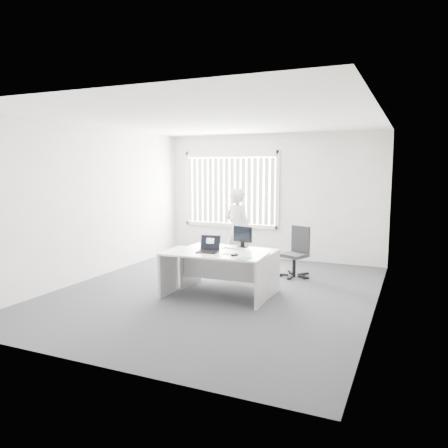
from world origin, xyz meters
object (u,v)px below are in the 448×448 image
at_px(office_chair, 296,261).
at_px(person, 238,230).
at_px(desk_near, 214,266).
at_px(monitor, 243,237).
at_px(desk_far, 229,260).
at_px(laptop, 207,244).

bearing_deg(office_chair, person, -153.87).
relative_size(desk_near, monitor, 4.57).
relative_size(desk_far, laptop, 4.86).
bearing_deg(desk_near, person, 96.87).
distance_m(person, laptop, 1.83).
bearing_deg(laptop, monitor, 64.37).
height_order(office_chair, monitor, monitor).
height_order(desk_near, monitor, monitor).
bearing_deg(person, office_chair, -154.67).
bearing_deg(person, laptop, 117.88).
distance_m(desk_far, person, 1.35).
relative_size(desk_far, person, 0.95).
xyz_separation_m(person, laptop, (0.22, -1.82, 0.03)).
distance_m(person, monitor, 1.14).
bearing_deg(office_chair, desk_far, -98.38).
distance_m(desk_near, laptop, 0.35).
height_order(desk_near, office_chair, office_chair).
xyz_separation_m(laptop, monitor, (0.28, 0.79, 0.02)).
xyz_separation_m(office_chair, person, (-1.14, -0.09, 0.53)).
relative_size(desk_near, office_chair, 1.73).
bearing_deg(person, monitor, 137.01).
relative_size(office_chair, laptop, 2.94).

